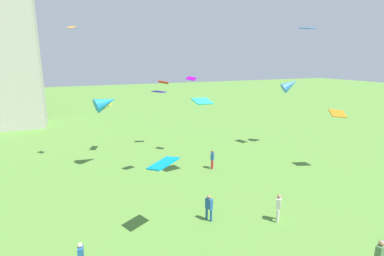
% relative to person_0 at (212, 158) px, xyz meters
% --- Properties ---
extents(person_0, '(0.50, 0.54, 1.81)m').
position_rel_person_0_xyz_m(person_0, '(0.00, 0.00, 0.00)').
color(person_0, red).
rests_on(person_0, ground_plane).
extents(person_1, '(0.54, 0.54, 1.85)m').
position_rel_person_0_xyz_m(person_1, '(-0.41, -10.02, 0.02)').
color(person_1, silver).
rests_on(person_1, ground_plane).
extents(person_2, '(0.41, 0.52, 1.76)m').
position_rel_person_0_xyz_m(person_2, '(-4.45, -8.17, -0.03)').
color(person_2, '#235693').
rests_on(person_2, ground_plane).
extents(person_3, '(0.56, 0.36, 1.84)m').
position_rel_person_0_xyz_m(person_3, '(0.84, -15.83, 0.01)').
color(person_3, '#51754C').
rests_on(person_3, ground_plane).
extents(person_4, '(0.30, 0.51, 1.66)m').
position_rel_person_0_xyz_m(person_4, '(-12.31, -10.04, -0.08)').
color(person_4, '#2D3338').
rests_on(person_4, ground_plane).
extents(kite_flying_0, '(2.42, 1.71, 1.86)m').
position_rel_person_0_xyz_m(kite_flying_0, '(-8.88, 4.67, 5.22)').
color(kite_flying_0, '#1983C1').
extents(kite_flying_1, '(1.94, 1.74, 0.59)m').
position_rel_person_0_xyz_m(kite_flying_1, '(-7.53, -8.35, 3.39)').
color(kite_flying_1, '#0592DF').
extents(kite_flying_2, '(1.44, 1.88, 1.06)m').
position_rel_person_0_xyz_m(kite_flying_2, '(-8.09, 9.26, 4.34)').
color(kite_flying_2, yellow).
extents(kite_flying_3, '(0.95, 0.98, 0.25)m').
position_rel_person_0_xyz_m(kite_flying_3, '(-11.24, 6.85, 12.02)').
color(kite_flying_3, orange).
extents(kite_flying_4, '(1.22, 1.02, 0.53)m').
position_rel_person_0_xyz_m(kite_flying_4, '(-1.79, 9.02, 6.57)').
color(kite_flying_4, '#B81C08').
extents(kite_flying_5, '(2.46, 1.95, 1.99)m').
position_rel_person_0_xyz_m(kite_flying_5, '(12.23, 3.92, 6.21)').
color(kite_flying_5, '#3578D5').
extents(kite_flying_6, '(1.85, 1.45, 0.54)m').
position_rel_person_0_xyz_m(kite_flying_6, '(-1.60, -1.05, 5.68)').
color(kite_flying_6, '#23D2B6').
extents(kite_flying_7, '(1.14, 1.15, 0.45)m').
position_rel_person_0_xyz_m(kite_flying_7, '(-0.04, 4.98, 7.21)').
color(kite_flying_7, '#8F06EF').
extents(kite_flying_8, '(1.69, 1.28, 0.73)m').
position_rel_person_0_xyz_m(kite_flying_8, '(10.42, -4.62, 4.33)').
color(kite_flying_8, '#BF660E').
extents(kite_flying_9, '(1.28, 1.11, 0.34)m').
position_rel_person_0_xyz_m(kite_flying_9, '(-4.99, 0.35, 6.50)').
color(kite_flying_9, '#3909DF').
extents(kite_flying_11, '(1.30, 1.61, 0.30)m').
position_rel_person_0_xyz_m(kite_flying_11, '(11.95, 1.64, 12.35)').
color(kite_flying_11, blue).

